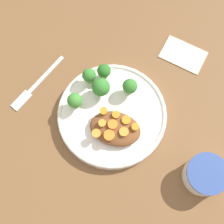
{
  "coord_description": "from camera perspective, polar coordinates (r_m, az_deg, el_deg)",
  "views": [
    {
      "loc": [
        -0.06,
        0.24,
        0.76
      ],
      "look_at": [
        0.0,
        0.0,
        0.04
      ],
      "focal_mm": 50.0,
      "sensor_mm": 36.0,
      "label": 1
    }
  ],
  "objects": [
    {
      "name": "ground_plane",
      "position": [
        0.8,
        -0.0,
        -0.84
      ],
      "size": [
        4.0,
        4.0,
        0.0
      ],
      "primitive_type": "plane",
      "color": "brown"
    },
    {
      "name": "plate",
      "position": [
        0.79,
        -0.0,
        -0.52
      ],
      "size": [
        0.27,
        0.27,
        0.03
      ],
      "color": "white",
      "rests_on": "ground_plane"
    },
    {
      "name": "dip_bowl",
      "position": [
        0.77,
        16.68,
        -10.94
      ],
      "size": [
        0.1,
        0.1,
        0.06
      ],
      "color": "white",
      "rests_on": "ground_plane"
    },
    {
      "name": "stew_mound",
      "position": [
        0.75,
        0.58,
        -3.06
      ],
      "size": [
        0.12,
        0.09,
        0.03
      ],
      "primitive_type": "ellipsoid",
      "color": "brown",
      "rests_on": "plate"
    },
    {
      "name": "broccoli_floret_0",
      "position": [
        0.77,
        3.28,
        4.66
      ],
      "size": [
        0.04,
        0.04,
        0.05
      ],
      "color": "#7FA85B",
      "rests_on": "plate"
    },
    {
      "name": "broccoli_floret_1",
      "position": [
        0.77,
        -2.04,
        4.53
      ],
      "size": [
        0.05,
        0.05,
        0.06
      ],
      "color": "#759E51",
      "rests_on": "plate"
    },
    {
      "name": "broccoli_floret_2",
      "position": [
        0.76,
        -6.73,
        2.32
      ],
      "size": [
        0.04,
        0.04,
        0.05
      ],
      "color": "#7FA85B",
      "rests_on": "plate"
    },
    {
      "name": "broccoli_floret_3",
      "position": [
        0.79,
        -4.21,
        6.62
      ],
      "size": [
        0.03,
        0.03,
        0.05
      ],
      "color": "#759E51",
      "rests_on": "plate"
    },
    {
      "name": "broccoli_floret_4",
      "position": [
        0.79,
        -1.47,
        7.45
      ],
      "size": [
        0.03,
        0.03,
        0.05
      ],
      "color": "#7FA85B",
      "rests_on": "plate"
    },
    {
      "name": "carrot_slice_0",
      "position": [
        0.75,
        -1.55,
        0.21
      ],
      "size": [
        0.02,
        0.02,
        0.0
      ],
      "primitive_type": "cylinder",
      "color": "orange",
      "rests_on": "stew_mound"
    },
    {
      "name": "carrot_slice_1",
      "position": [
        0.73,
        -2.89,
        -3.9
      ],
      "size": [
        0.02,
        0.02,
        0.0
      ],
      "primitive_type": "cylinder",
      "color": "orange",
      "rests_on": "stew_mound"
    },
    {
      "name": "carrot_slice_2",
      "position": [
        0.74,
        0.13,
        -2.28
      ],
      "size": [
        0.02,
        0.02,
        0.01
      ],
      "primitive_type": "cylinder",
      "color": "orange",
      "rests_on": "stew_mound"
    },
    {
      "name": "carrot_slice_3",
      "position": [
        0.73,
        2.19,
        -3.64
      ],
      "size": [
        0.02,
        0.02,
        0.01
      ],
      "primitive_type": "cylinder",
      "color": "orange",
      "rests_on": "stew_mound"
    },
    {
      "name": "carrot_slice_4",
      "position": [
        0.74,
        2.61,
        -1.46
      ],
      "size": [
        0.02,
        0.02,
        0.0
      ],
      "primitive_type": "cylinder",
      "color": "orange",
      "rests_on": "stew_mound"
    },
    {
      "name": "carrot_slice_5",
      "position": [
        0.75,
        0.75,
        -0.48
      ],
      "size": [
        0.02,
        0.02,
        0.01
      ],
      "primitive_type": "cylinder",
      "color": "orange",
      "rests_on": "stew_mound"
    },
    {
      "name": "carrot_slice_6",
      "position": [
        0.74,
        4.27,
        -2.71
      ],
      "size": [
        0.02,
        0.02,
        0.01
      ],
      "primitive_type": "cylinder",
      "color": "orange",
      "rests_on": "stew_mound"
    },
    {
      "name": "carrot_slice_7",
      "position": [
        0.73,
        -0.51,
        -4.25
      ],
      "size": [
        0.03,
        0.03,
        0.01
      ],
      "primitive_type": "cylinder",
      "color": "orange",
      "rests_on": "stew_mound"
    },
    {
      "name": "carrot_slice_8",
      "position": [
        0.74,
        -1.81,
        -2.05
      ],
      "size": [
        0.02,
        0.02,
        0.01
      ],
      "primitive_type": "cylinder",
      "color": "orange",
      "rests_on": "stew_mound"
    },
    {
      "name": "fork",
      "position": [
        0.85,
        -14.14,
        4.42
      ],
      "size": [
        0.09,
        0.18,
        0.01
      ],
      "rotation": [
        0.0,
        0.0,
        7.43
      ],
      "color": "silver",
      "rests_on": "ground_plane"
    },
    {
      "name": "napkin",
      "position": [
        0.89,
        12.91,
        10.23
      ],
      "size": [
        0.13,
        0.1,
        0.01
      ],
      "rotation": [
        0.0,
        0.0,
        -0.25
      ],
      "color": "beige",
      "rests_on": "ground_plane"
    }
  ]
}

